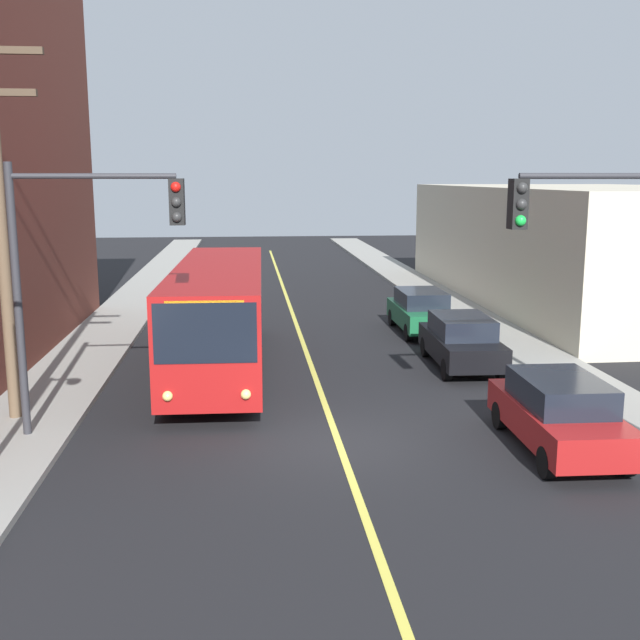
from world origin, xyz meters
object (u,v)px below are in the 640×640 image
city_bus (220,311)px  utility_pole_near (0,207)px  traffic_signal_right_corner (609,253)px  parked_car_green (421,311)px  traffic_signal_left_corner (87,249)px  parked_car_red (559,413)px  parked_car_black (461,341)px

city_bus → utility_pole_near: utility_pole_near is taller
traffic_signal_right_corner → parked_car_green: bearing=93.6°
utility_pole_near → traffic_signal_left_corner: 2.67m
utility_pole_near → parked_car_red: bearing=-14.2°
parked_car_black → utility_pole_near: size_ratio=0.49×
city_bus → parked_car_red: bearing=-46.6°
parked_car_green → utility_pole_near: utility_pole_near is taller
traffic_signal_right_corner → traffic_signal_left_corner: bearing=169.4°
utility_pole_near → traffic_signal_left_corner: utility_pole_near is taller
city_bus → utility_pole_near: 7.54m
utility_pole_near → traffic_signal_left_corner: bearing=-31.2°
parked_car_black → utility_pole_near: bearing=-160.9°
parked_car_green → traffic_signal_right_corner: (0.81, -12.96, 3.46)m
city_bus → utility_pole_near: bearing=-134.9°
utility_pole_near → traffic_signal_right_corner: 13.44m
parked_car_red → city_bus: bearing=133.4°
utility_pole_near → traffic_signal_right_corner: (12.99, -3.33, -0.84)m
parked_car_red → traffic_signal_right_corner: traffic_signal_right_corner is taller
city_bus → parked_car_red: size_ratio=2.75×
parked_car_black → traffic_signal_left_corner: (-10.04, -5.55, 3.46)m
parked_car_green → utility_pole_near: bearing=-141.7°
city_bus → parked_car_green: city_bus is taller
parked_car_black → utility_pole_near: 13.62m
utility_pole_near → traffic_signal_right_corner: bearing=-14.4°
parked_car_red → parked_car_black: same height
city_bus → parked_car_black: city_bus is taller
parked_car_red → parked_car_black: 7.33m
parked_car_red → utility_pole_near: size_ratio=0.49×
city_bus → traffic_signal_left_corner: 7.09m
city_bus → utility_pole_near: size_ratio=1.35×
city_bus → parked_car_green: size_ratio=2.77×
parked_car_green → traffic_signal_left_corner: (-10.02, -10.94, 3.46)m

